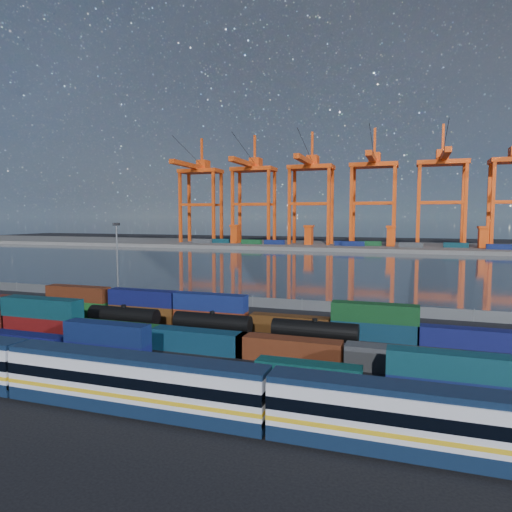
% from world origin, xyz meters
% --- Properties ---
extents(ground, '(700.00, 700.00, 0.00)m').
position_xyz_m(ground, '(0.00, 0.00, 0.00)').
color(ground, black).
rests_on(ground, ground).
extents(harbor_water, '(700.00, 700.00, 0.00)m').
position_xyz_m(harbor_water, '(0.00, 105.00, 0.01)').
color(harbor_water, '#2E3843').
rests_on(harbor_water, ground).
extents(far_quay, '(700.00, 70.00, 2.00)m').
position_xyz_m(far_quay, '(0.00, 210.00, 1.00)').
color(far_quay, '#514F4C').
rests_on(far_quay, ground).
extents(distant_mountains, '(2470.00, 1100.00, 520.00)m').
position_xyz_m(distant_mountains, '(63.02, 1600.00, 220.29)').
color(distant_mountains, '#1E2630').
rests_on(distant_mountains, ground).
extents(passenger_train, '(77.69, 3.17, 5.44)m').
position_xyz_m(passenger_train, '(5.55, -22.03, 2.73)').
color(passenger_train, silver).
rests_on(passenger_train, ground).
extents(container_row_south, '(139.25, 2.29, 4.88)m').
position_xyz_m(container_row_south, '(3.06, -10.11, 1.78)').
color(container_row_south, '#3A3C3F').
rests_on(container_row_south, ground).
extents(container_row_mid, '(141.94, 2.68, 5.72)m').
position_xyz_m(container_row_mid, '(4.98, -2.73, 1.69)').
color(container_row_mid, '#3B3E40').
rests_on(container_row_mid, ground).
extents(container_row_north, '(140.84, 2.51, 5.35)m').
position_xyz_m(container_row_north, '(-2.33, 10.61, 2.05)').
color(container_row_north, navy).
rests_on(container_row_north, ground).
extents(tanker_string, '(89.93, 2.67, 3.82)m').
position_xyz_m(tanker_string, '(-21.76, 4.93, 1.92)').
color(tanker_string, black).
rests_on(tanker_string, ground).
extents(waterfront_fence, '(160.12, 0.12, 2.20)m').
position_xyz_m(waterfront_fence, '(-0.00, 28.00, 1.00)').
color(waterfront_fence, '#595B5E').
rests_on(waterfront_fence, ground).
extents(yard_light_mast, '(1.60, 0.40, 16.60)m').
position_xyz_m(yard_light_mast, '(-30.00, 26.00, 9.30)').
color(yard_light_mast, slate).
rests_on(yard_light_mast, ground).
extents(gantry_cranes, '(200.62, 49.19, 66.61)m').
position_xyz_m(gantry_cranes, '(-7.50, 203.23, 40.83)').
color(gantry_cranes, '#EB4810').
rests_on(gantry_cranes, ground).
extents(quay_containers, '(172.58, 10.99, 2.60)m').
position_xyz_m(quay_containers, '(-11.00, 195.46, 3.30)').
color(quay_containers, navy).
rests_on(quay_containers, far_quay).
extents(straddle_carriers, '(140.00, 7.00, 11.10)m').
position_xyz_m(straddle_carriers, '(-2.50, 200.00, 7.82)').
color(straddle_carriers, '#EB4810').
rests_on(straddle_carriers, far_quay).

